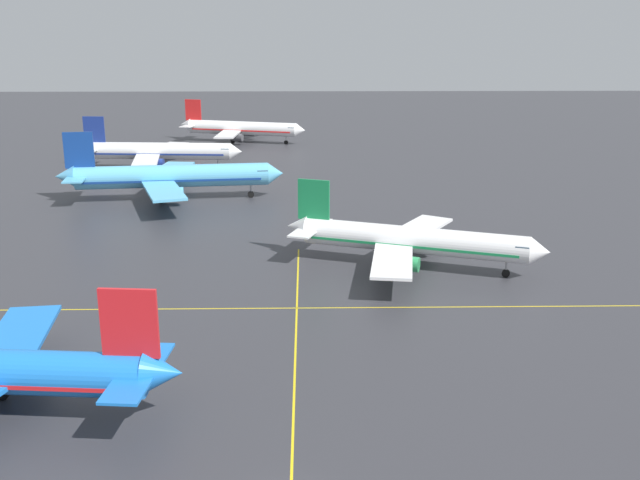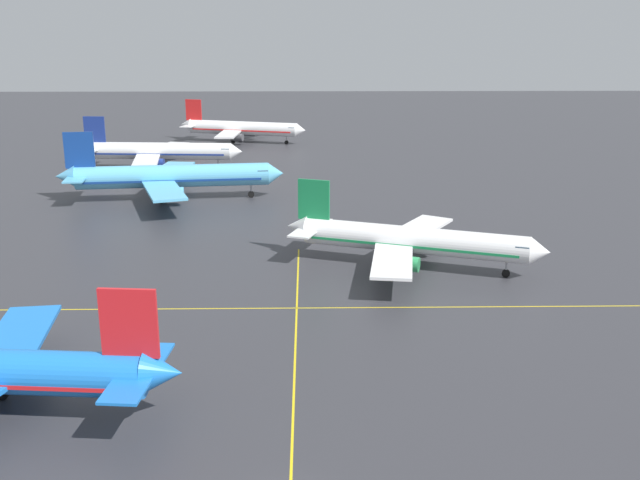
{
  "view_description": "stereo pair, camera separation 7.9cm",
  "coord_description": "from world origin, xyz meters",
  "px_view_note": "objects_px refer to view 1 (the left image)",
  "views": [
    {
      "loc": [
        1.11,
        -40.37,
        29.3
      ],
      "look_at": [
        2.62,
        40.41,
        5.68
      ],
      "focal_mm": 41.58,
      "sensor_mm": 36.0,
      "label": 1
    },
    {
      "loc": [
        1.19,
        -40.37,
        29.3
      ],
      "look_at": [
        2.62,
        40.41,
        5.68
      ],
      "focal_mm": 41.58,
      "sensor_mm": 36.0,
      "label": 2
    }
  ],
  "objects_px": {
    "airliner_second_row": "(410,240)",
    "airliner_third_row": "(170,177)",
    "airliner_far_right_stand": "(241,128)",
    "airliner_far_left_stand": "(158,151)"
  },
  "relations": [
    {
      "from": "airliner_second_row",
      "to": "airliner_third_row",
      "type": "height_order",
      "value": "airliner_third_row"
    },
    {
      "from": "airliner_third_row",
      "to": "airliner_far_right_stand",
      "type": "bearing_deg",
      "value": 84.09
    },
    {
      "from": "airliner_far_right_stand",
      "to": "airliner_third_row",
      "type": "bearing_deg",
      "value": -95.91
    },
    {
      "from": "airliner_far_left_stand",
      "to": "airliner_third_row",
      "type": "bearing_deg",
      "value": -75.45
    },
    {
      "from": "airliner_far_left_stand",
      "to": "airliner_far_right_stand",
      "type": "distance_m",
      "value": 38.58
    },
    {
      "from": "airliner_far_right_stand",
      "to": "airliner_far_left_stand",
      "type": "bearing_deg",
      "value": -111.59
    },
    {
      "from": "airliner_far_left_stand",
      "to": "airliner_far_right_stand",
      "type": "bearing_deg",
      "value": 68.41
    },
    {
      "from": "airliner_third_row",
      "to": "airliner_far_left_stand",
      "type": "xyz_separation_m",
      "value": [
        -7.49,
        28.87,
        -0.4
      ]
    },
    {
      "from": "airliner_second_row",
      "to": "airliner_third_row",
      "type": "relative_size",
      "value": 0.83
    },
    {
      "from": "airliner_second_row",
      "to": "airliner_third_row",
      "type": "bearing_deg",
      "value": 133.95
    }
  ]
}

